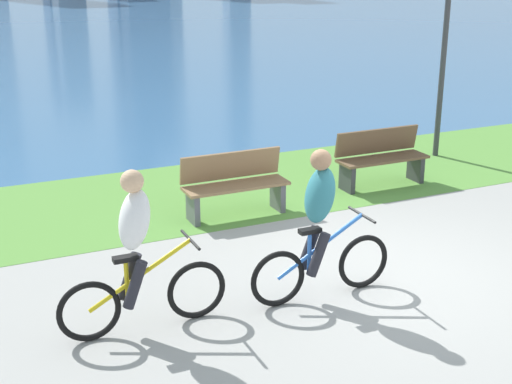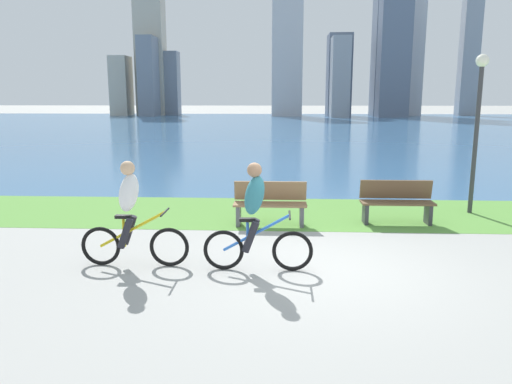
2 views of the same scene
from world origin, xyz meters
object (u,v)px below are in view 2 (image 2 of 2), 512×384
at_px(bench_far_along_path, 270,204).
at_px(bench_near_path, 397,202).
at_px(cyclist_lead, 255,217).
at_px(lamppost_tall, 478,109).
at_px(cyclist_trailing, 131,214).

bearing_deg(bench_far_along_path, bench_near_path, 6.19).
xyz_separation_m(cyclist_lead, lamppost_tall, (4.73, 4.03, 1.51)).
bearing_deg(bench_near_path, cyclist_trailing, -148.64).
bearing_deg(bench_near_path, lamppost_tall, 28.22).
xyz_separation_m(cyclist_trailing, bench_near_path, (4.75, 2.89, -0.38)).
bearing_deg(bench_near_path, bench_far_along_path, -173.81).
bearing_deg(bench_far_along_path, cyclist_lead, -93.48).
xyz_separation_m(cyclist_trailing, lamppost_tall, (6.67, 3.92, 1.51)).
bearing_deg(lamppost_tall, cyclist_lead, -139.55).
height_order(bench_near_path, lamppost_tall, lamppost_tall).
distance_m(cyclist_trailing, lamppost_tall, 7.88).
bearing_deg(cyclist_trailing, bench_near_path, 31.36).
relative_size(bench_near_path, bench_far_along_path, 1.00).
relative_size(cyclist_lead, lamppost_tall, 0.47).
distance_m(cyclist_lead, cyclist_trailing, 1.94).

